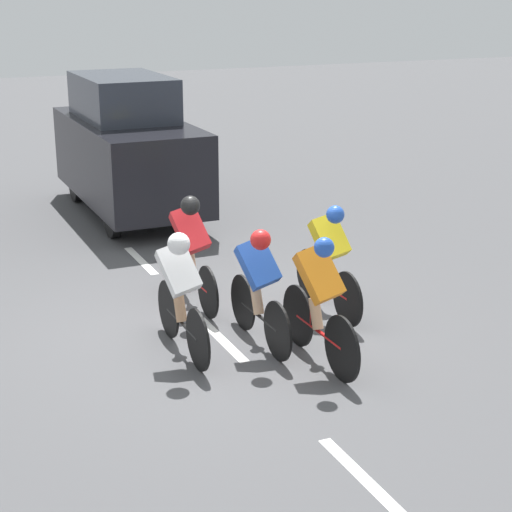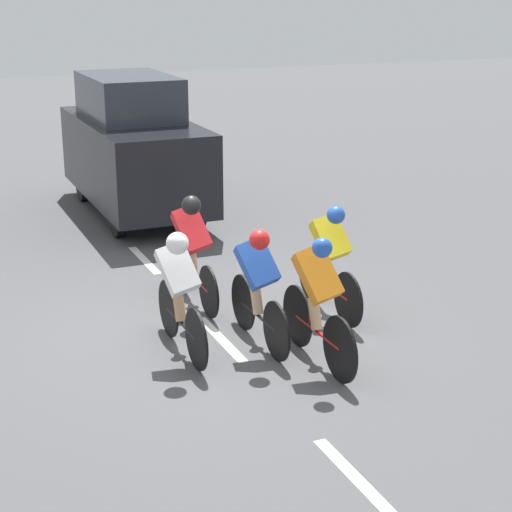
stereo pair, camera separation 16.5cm
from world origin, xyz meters
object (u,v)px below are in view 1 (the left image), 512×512
(cyclist_red, at_px, (191,246))
(cyclist_yellow, at_px, (329,256))
(support_car, at_px, (128,148))
(cyclist_orange, at_px, (319,297))
(cyclist_white, at_px, (180,288))
(cyclist_blue, at_px, (259,283))

(cyclist_red, xyz_separation_m, cyclist_yellow, (-1.44, 0.94, -0.05))
(support_car, bearing_deg, cyclist_orange, 90.58)
(cyclist_white, distance_m, cyclist_red, 1.50)
(cyclist_orange, height_order, cyclist_yellow, cyclist_orange)
(cyclist_orange, xyz_separation_m, cyclist_yellow, (-0.80, -1.25, -0.02))
(cyclist_orange, distance_m, support_car, 6.99)
(cyclist_orange, bearing_deg, cyclist_yellow, -122.70)
(cyclist_red, bearing_deg, cyclist_white, 65.48)
(cyclist_white, bearing_deg, cyclist_blue, 171.80)
(cyclist_yellow, bearing_deg, cyclist_blue, 25.06)
(cyclist_blue, xyz_separation_m, cyclist_red, (0.25, -1.49, 0.04))
(cyclist_blue, distance_m, cyclist_red, 1.52)
(cyclist_red, relative_size, cyclist_yellow, 1.02)
(cyclist_orange, bearing_deg, support_car, -89.42)
(cyclist_orange, relative_size, cyclist_yellow, 1.03)
(cyclist_yellow, bearing_deg, cyclist_orange, 57.30)
(cyclist_yellow, distance_m, support_car, 5.81)
(cyclist_blue, bearing_deg, support_car, -92.87)
(cyclist_blue, bearing_deg, cyclist_white, -8.20)
(cyclist_yellow, bearing_deg, support_car, -81.33)
(cyclist_white, distance_m, cyclist_orange, 1.50)
(cyclist_blue, height_order, cyclist_yellow, cyclist_yellow)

